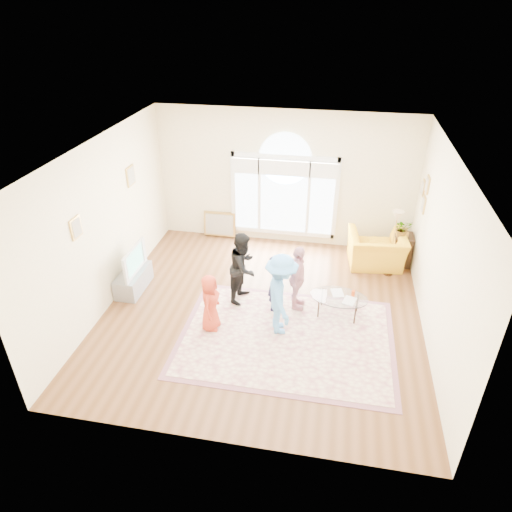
% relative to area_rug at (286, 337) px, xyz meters
% --- Properties ---
extents(ground, '(6.00, 6.00, 0.00)m').
position_rel_area_rug_xyz_m(ground, '(-0.56, 0.67, -0.01)').
color(ground, '#563319').
rests_on(ground, ground).
extents(room_shell, '(6.00, 6.00, 6.00)m').
position_rel_area_rug_xyz_m(room_shell, '(-0.55, 3.50, 1.56)').
color(room_shell, beige).
rests_on(room_shell, ground).
extents(area_rug, '(3.60, 2.60, 0.02)m').
position_rel_area_rug_xyz_m(area_rug, '(0.00, 0.00, 0.00)').
color(area_rug, beige).
rests_on(area_rug, ground).
extents(rug_border, '(3.80, 2.80, 0.01)m').
position_rel_area_rug_xyz_m(rug_border, '(-0.00, -0.00, -0.00)').
color(rug_border, '#885361').
rests_on(rug_border, ground).
extents(tv_console, '(0.45, 1.00, 0.42)m').
position_rel_area_rug_xyz_m(tv_console, '(-3.31, 0.97, 0.20)').
color(tv_console, gray).
rests_on(tv_console, ground).
extents(television, '(0.16, 0.98, 0.57)m').
position_rel_area_rug_xyz_m(television, '(-3.30, 0.97, 0.69)').
color(television, black).
rests_on(television, tv_console).
extents(coffee_table, '(1.14, 0.80, 0.54)m').
position_rel_area_rug_xyz_m(coffee_table, '(0.88, 0.86, 0.39)').
color(coffee_table, silver).
rests_on(coffee_table, ground).
extents(armchair, '(1.31, 1.18, 0.78)m').
position_rel_area_rug_xyz_m(armchair, '(1.64, 2.87, 0.38)').
color(armchair, yellow).
rests_on(armchair, ground).
extents(side_cabinet, '(0.40, 0.50, 0.70)m').
position_rel_area_rug_xyz_m(side_cabinet, '(2.22, 3.06, 0.34)').
color(side_cabinet, black).
rests_on(side_cabinet, ground).
extents(floor_lamp, '(0.28, 0.28, 1.51)m').
position_rel_area_rug_xyz_m(floor_lamp, '(1.92, 2.53, 1.27)').
color(floor_lamp, black).
rests_on(floor_lamp, ground).
extents(plant_pedestal, '(0.20, 0.20, 0.70)m').
position_rel_area_rug_xyz_m(plant_pedestal, '(2.14, 2.98, 0.34)').
color(plant_pedestal, white).
rests_on(plant_pedestal, ground).
extents(potted_plant, '(0.45, 0.42, 0.42)m').
position_rel_area_rug_xyz_m(potted_plant, '(2.14, 2.98, 0.90)').
color(potted_plant, '#33722D').
rests_on(potted_plant, plant_pedestal).
extents(leaning_picture, '(0.80, 0.14, 0.62)m').
position_rel_area_rug_xyz_m(leaning_picture, '(-2.14, 3.57, -0.01)').
color(leaning_picture, tan).
rests_on(leaning_picture, ground).
extents(child_red, '(0.36, 0.55, 1.10)m').
position_rel_area_rug_xyz_m(child_red, '(-1.39, 0.03, 0.56)').
color(child_red, red).
rests_on(child_red, area_rug).
extents(child_navy, '(0.34, 0.46, 1.15)m').
position_rel_area_rug_xyz_m(child_navy, '(-0.32, 0.84, 0.58)').
color(child_navy, '#131437').
rests_on(child_navy, area_rug).
extents(child_black, '(0.69, 0.81, 1.45)m').
position_rel_area_rug_xyz_m(child_black, '(-0.99, 1.05, 0.74)').
color(child_black, black).
rests_on(child_black, area_rug).
extents(child_pink, '(0.35, 0.79, 1.33)m').
position_rel_area_rug_xyz_m(child_pink, '(0.07, 0.94, 0.67)').
color(child_pink, pink).
rests_on(child_pink, area_rug).
extents(child_blue, '(0.83, 1.12, 1.55)m').
position_rel_area_rug_xyz_m(child_blue, '(-0.14, 0.19, 0.79)').
color(child_blue, '#559EEB').
rests_on(child_blue, area_rug).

